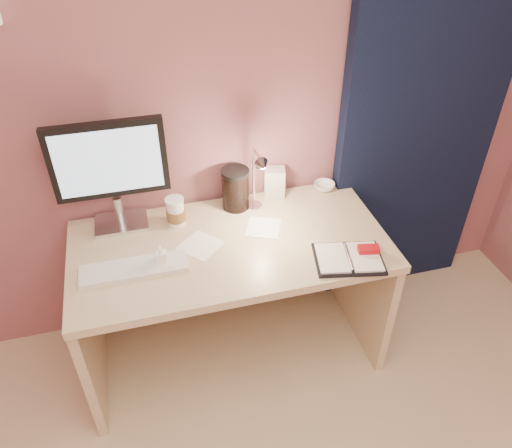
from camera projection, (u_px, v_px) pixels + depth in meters
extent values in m
plane|color=#8E5652|center=(208.00, 99.00, 2.18)|extent=(3.50, 0.00, 3.50)
cube|color=black|center=(423.00, 110.00, 2.44)|extent=(0.85, 0.08, 2.20)
cube|color=beige|center=(230.00, 246.00, 2.22)|extent=(1.40, 0.70, 0.04)
cube|color=beige|center=(89.00, 331.00, 2.30)|extent=(0.04, 0.66, 0.69)
cube|color=beige|center=(360.00, 278.00, 2.58)|extent=(0.04, 0.66, 0.69)
cube|color=beige|center=(218.00, 252.00, 2.66)|extent=(1.32, 0.03, 0.55)
cube|color=silver|center=(122.00, 223.00, 2.31)|extent=(0.24, 0.17, 0.02)
cylinder|color=silver|center=(119.00, 210.00, 2.27)|extent=(0.04, 0.04, 0.13)
cube|color=black|center=(108.00, 159.00, 2.11)|extent=(0.49, 0.04, 0.35)
cube|color=#A6C6E2|center=(109.00, 163.00, 2.08)|extent=(0.43, 0.01, 0.29)
cube|color=white|center=(134.00, 268.00, 2.06)|extent=(0.44, 0.13, 0.02)
cube|color=black|center=(348.00, 259.00, 2.11)|extent=(0.32, 0.27, 0.01)
cube|color=white|center=(332.00, 258.00, 2.11)|extent=(0.16, 0.21, 0.01)
cube|color=white|center=(365.00, 257.00, 2.11)|extent=(0.16, 0.21, 0.01)
cube|color=red|center=(369.00, 249.00, 2.12)|extent=(0.10, 0.06, 0.03)
cube|color=white|center=(200.00, 246.00, 2.19)|extent=(0.22, 0.22, 0.00)
cube|color=white|center=(263.00, 228.00, 2.29)|extent=(0.20, 0.20, 0.00)
cylinder|color=white|center=(176.00, 213.00, 2.28)|extent=(0.08, 0.08, 0.13)
cylinder|color=brown|center=(176.00, 214.00, 2.28)|extent=(0.09, 0.09, 0.05)
cylinder|color=white|center=(174.00, 200.00, 2.24)|extent=(0.09, 0.09, 0.01)
imported|color=white|center=(324.00, 186.00, 2.54)|extent=(0.12, 0.12, 0.03)
imported|color=white|center=(161.00, 255.00, 2.07)|extent=(0.05, 0.05, 0.09)
cylinder|color=black|center=(236.00, 191.00, 2.37)|extent=(0.13, 0.13, 0.18)
cube|color=silver|center=(274.00, 182.00, 2.46)|extent=(0.12, 0.10, 0.15)
cylinder|color=silver|center=(254.00, 206.00, 2.42)|extent=(0.08, 0.08, 0.01)
cylinder|color=silver|center=(254.00, 178.00, 2.33)|extent=(0.01, 0.01, 0.30)
cone|color=silver|center=(261.00, 167.00, 2.13)|extent=(0.06, 0.05, 0.06)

